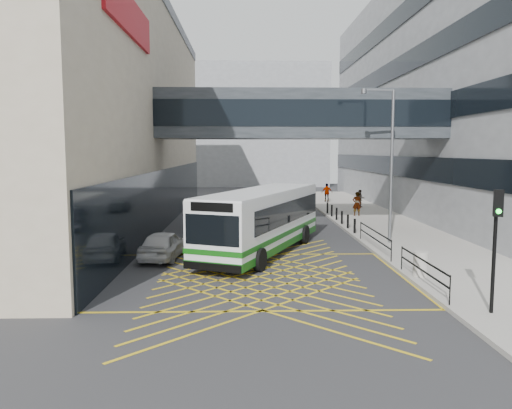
{
  "coord_description": "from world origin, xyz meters",
  "views": [
    {
      "loc": [
        -0.62,
        -20.28,
        5.19
      ],
      "look_at": [
        0.0,
        4.0,
        2.6
      ],
      "focal_mm": 35.0,
      "sensor_mm": 36.0,
      "label": 1
    }
  ],
  "objects": [
    {
      "name": "pavement",
      "position": [
        9.0,
        15.0,
        0.08
      ],
      "size": [
        6.0,
        54.0,
        0.16
      ],
      "primitive_type": "cube",
      "color": "#A5A097",
      "rests_on": "ground"
    },
    {
      "name": "ground",
      "position": [
        0.0,
        0.0,
        0.0
      ],
      "size": [
        120.0,
        120.0,
        0.0
      ],
      "primitive_type": "plane",
      "color": "#333335"
    },
    {
      "name": "kerb_railings",
      "position": [
        6.15,
        1.78,
        0.88
      ],
      "size": [
        0.05,
        12.54,
        1.0
      ],
      "color": "black",
      "rests_on": "pavement"
    },
    {
      "name": "traffic_light",
      "position": [
        7.12,
        -5.4,
        2.69
      ],
      "size": [
        0.31,
        0.46,
        3.89
      ],
      "rotation": [
        0.0,
        0.0,
        -0.26
      ],
      "color": "black",
      "rests_on": "pavement"
    },
    {
      "name": "street_lamp",
      "position": [
        7.3,
        6.81,
        4.93
      ],
      "size": [
        1.91,
        0.42,
        8.37
      ],
      "rotation": [
        0.0,
        0.0,
        0.1
      ],
      "color": "slate",
      "rests_on": "pavement"
    },
    {
      "name": "bollards",
      "position": [
        6.25,
        15.0,
        0.61
      ],
      "size": [
        0.14,
        10.14,
        0.9
      ],
      "color": "black",
      "rests_on": "pavement"
    },
    {
      "name": "litter_bin",
      "position": [
        6.56,
        -0.65,
        0.66
      ],
      "size": [
        0.58,
        0.58,
        1.01
      ],
      "primitive_type": "cylinder",
      "color": "#ADA89E",
      "rests_on": "pavement"
    },
    {
      "name": "skybridge",
      "position": [
        3.0,
        12.0,
        7.5
      ],
      "size": [
        20.0,
        4.1,
        3.0
      ],
      "color": "#30353A",
      "rests_on": "ground"
    },
    {
      "name": "bus",
      "position": [
        0.38,
        4.99,
        1.74
      ],
      "size": [
        6.93,
        11.69,
        3.25
      ],
      "rotation": [
        0.0,
        0.0,
        -0.4
      ],
      "color": "silver",
      "rests_on": "ground"
    },
    {
      "name": "pedestrian_b",
      "position": [
        9.97,
        24.36,
        0.94
      ],
      "size": [
        0.79,
        0.49,
        1.57
      ],
      "primitive_type": "imported",
      "rotation": [
        0.0,
        0.0,
        -0.06
      ],
      "color": "gray",
      "rests_on": "pavement"
    },
    {
      "name": "car_dark",
      "position": [
        0.11,
        12.69,
        0.73
      ],
      "size": [
        2.73,
        4.93,
        1.46
      ],
      "primitive_type": "imported",
      "rotation": [
        0.0,
        0.0,
        2.94
      ],
      "color": "black",
      "rests_on": "ground"
    },
    {
      "name": "box_junction",
      "position": [
        0.0,
        0.0,
        0.0
      ],
      "size": [
        12.0,
        9.0,
        0.01
      ],
      "color": "gold",
      "rests_on": "ground"
    },
    {
      "name": "pedestrian_a",
      "position": [
        8.3,
        18.48,
        1.09
      ],
      "size": [
        0.75,
        0.54,
        1.87
      ],
      "primitive_type": "imported",
      "rotation": [
        0.0,
        0.0,
        3.16
      ],
      "color": "gray",
      "rests_on": "pavement"
    },
    {
      "name": "car_white",
      "position": [
        -4.5,
        3.65,
        0.7
      ],
      "size": [
        2.32,
        4.6,
        1.41
      ],
      "primitive_type": "imported",
      "rotation": [
        0.0,
        0.0,
        3.02
      ],
      "color": "silver",
      "rests_on": "ground"
    },
    {
      "name": "pedestrian_c",
      "position": [
        7.77,
        29.31,
        1.08
      ],
      "size": [
        1.09,
        0.53,
        1.83
      ],
      "primitive_type": "imported",
      "rotation": [
        0.0,
        0.0,
        3.13
      ],
      "color": "gray",
      "rests_on": "pavement"
    },
    {
      "name": "car_silver",
      "position": [
        -0.27,
        23.49,
        0.63
      ],
      "size": [
        2.2,
        4.23,
        1.26
      ],
      "primitive_type": "imported",
      "rotation": [
        0.0,
        0.0,
        3.02
      ],
      "color": "gray",
      "rests_on": "ground"
    },
    {
      "name": "building_far",
      "position": [
        -2.0,
        60.0,
        9.0
      ],
      "size": [
        28.0,
        16.0,
        18.0
      ],
      "primitive_type": "cube",
      "color": "gray",
      "rests_on": "ground"
    }
  ]
}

